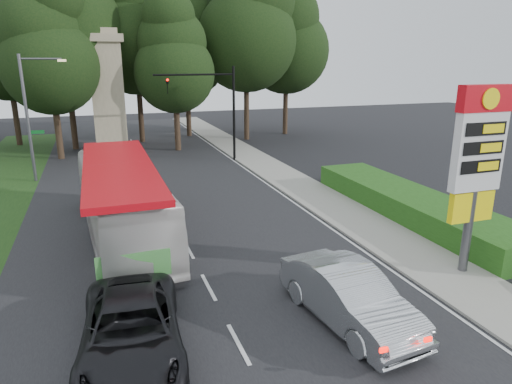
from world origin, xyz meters
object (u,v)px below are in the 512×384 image
object	(u,v)px
traffic_signal_mast	(217,101)
suv_charcoal	(131,330)
gas_station_pylon	(478,156)
monument	(107,92)
sedan_silver	(349,296)
streetlight_signs	(30,113)
transit_bus	(121,201)

from	to	relation	value
traffic_signal_mast	suv_charcoal	distance (m)	24.85
suv_charcoal	gas_station_pylon	bearing A→B (deg)	10.00
gas_station_pylon	monument	world-z (taller)	monument
suv_charcoal	sedan_silver	bearing A→B (deg)	0.86
gas_station_pylon	streetlight_signs	xyz separation A→B (m)	(-16.19, 20.01, -0.01)
sedan_silver	transit_bus	bearing A→B (deg)	115.37
transit_bus	suv_charcoal	distance (m)	8.97
sedan_silver	streetlight_signs	bearing A→B (deg)	109.16
suv_charcoal	traffic_signal_mast	bearing A→B (deg)	74.90
gas_station_pylon	traffic_signal_mast	distance (m)	22.29
sedan_silver	suv_charcoal	bearing A→B (deg)	169.00
streetlight_signs	transit_bus	xyz separation A→B (m)	(4.55, -12.12, -2.77)
gas_station_pylon	transit_bus	world-z (taller)	gas_station_pylon
sedan_silver	suv_charcoal	xyz separation A→B (m)	(-6.26, 0.47, -0.09)
gas_station_pylon	traffic_signal_mast	world-z (taller)	traffic_signal_mast
sedan_silver	suv_charcoal	distance (m)	6.28
monument	suv_charcoal	xyz separation A→B (m)	(-0.80, -29.03, -4.32)
streetlight_signs	monument	bearing A→B (deg)	58.03
streetlight_signs	transit_bus	bearing A→B (deg)	-69.41
traffic_signal_mast	sedan_silver	distance (m)	23.91
monument	transit_bus	bearing A→B (deg)	-91.24
gas_station_pylon	transit_bus	bearing A→B (deg)	145.83
gas_station_pylon	sedan_silver	distance (m)	6.93
transit_bus	sedan_silver	size ratio (longest dim) A/B	2.27
traffic_signal_mast	monument	world-z (taller)	monument
traffic_signal_mast	monument	xyz separation A→B (m)	(-7.68, 6.00, 0.43)
gas_station_pylon	suv_charcoal	bearing A→B (deg)	-175.12
sedan_silver	gas_station_pylon	bearing A→B (deg)	7.82
sedan_silver	suv_charcoal	size ratio (longest dim) A/B	0.94
gas_station_pylon	transit_bus	size ratio (longest dim) A/B	0.57
monument	transit_bus	xyz separation A→B (m)	(-0.44, -20.11, -3.44)
monument	sedan_silver	distance (m)	30.30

